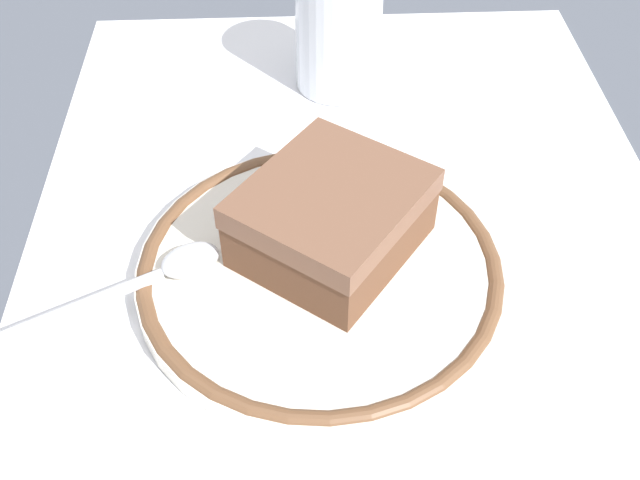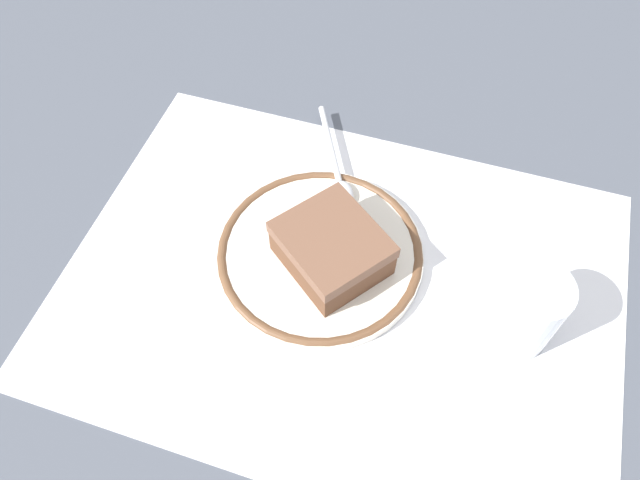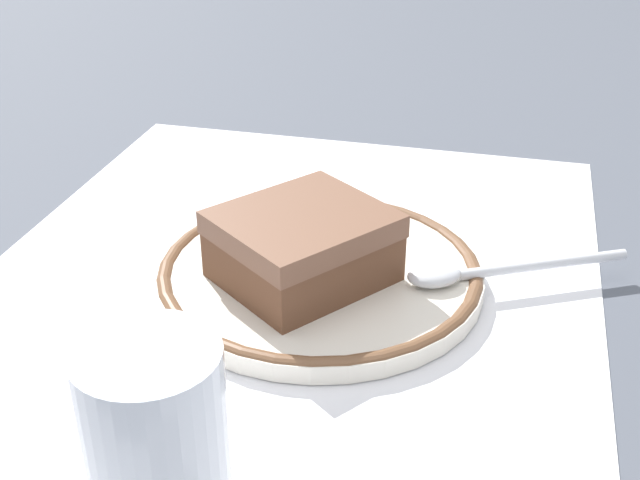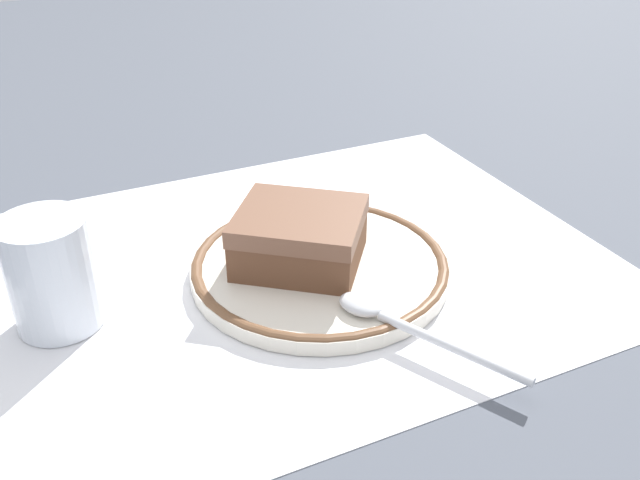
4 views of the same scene
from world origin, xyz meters
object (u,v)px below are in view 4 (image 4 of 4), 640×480
(plate, at_px, (320,266))
(spoon, at_px, (393,320))
(cake_slice, at_px, (300,237))
(cup, at_px, (53,280))

(plate, height_order, spoon, spoon)
(cake_slice, xyz_separation_m, cup, (-0.18, 0.02, 0.00))
(cake_slice, distance_m, cup, 0.18)
(plate, distance_m, spoon, 0.10)
(cake_slice, relative_size, cup, 1.53)
(plate, xyz_separation_m, spoon, (0.01, -0.10, 0.01))
(cup, bearing_deg, plate, -6.43)
(cake_slice, relative_size, spoon, 0.93)
(spoon, relative_size, cup, 1.65)
(cake_slice, bearing_deg, plate, -27.11)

